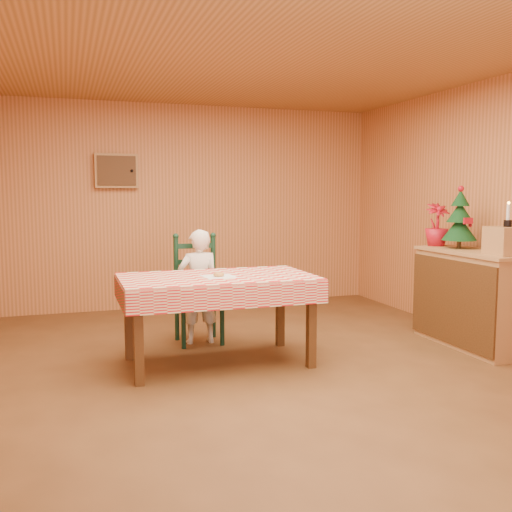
{
  "coord_description": "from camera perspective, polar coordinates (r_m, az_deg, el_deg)",
  "views": [
    {
      "loc": [
        -1.5,
        -4.32,
        1.47
      ],
      "look_at": [
        0.0,
        0.2,
        0.95
      ],
      "focal_mm": 40.0,
      "sensor_mm": 36.0,
      "label": 1
    }
  ],
  "objects": [
    {
      "name": "ladder_chair",
      "position": [
        5.7,
        -5.86,
        -3.56
      ],
      "size": [
        0.44,
        0.4,
        1.08
      ],
      "color": "black",
      "rests_on": "ground"
    },
    {
      "name": "cabin_walls",
      "position": [
        5.09,
        -1.23,
        10.24
      ],
      "size": [
        5.1,
        6.05,
        2.65
      ],
      "color": "#C87E48",
      "rests_on": "ground"
    },
    {
      "name": "candle_set",
      "position": [
        5.51,
        23.89,
        3.36
      ],
      "size": [
        0.07,
        0.07,
        0.22
      ],
      "color": "black",
      "rests_on": "crate"
    },
    {
      "name": "donut",
      "position": [
        4.85,
        -3.75,
        -1.85
      ],
      "size": [
        0.12,
        0.12,
        0.03
      ],
      "primitive_type": "torus",
      "rotation": [
        0.0,
        0.0,
        -0.43
      ],
      "color": "#CE9249",
      "rests_on": "napkin"
    },
    {
      "name": "shelf_unit",
      "position": [
        5.89,
        20.87,
        -3.99
      ],
      "size": [
        0.54,
        1.24,
        0.93
      ],
      "color": "tan",
      "rests_on": "ground"
    },
    {
      "name": "flower_arrangement",
      "position": [
        6.22,
        17.62,
        3.02
      ],
      "size": [
        0.27,
        0.27,
        0.44
      ],
      "primitive_type": "imported",
      "rotation": [
        0.0,
        0.0,
        -0.09
      ],
      "color": "#B01020",
      "rests_on": "shelf_unit"
    },
    {
      "name": "napkin",
      "position": [
        4.85,
        -3.75,
        -2.06
      ],
      "size": [
        0.29,
        0.29,
        0.0
      ],
      "primitive_type": "cube",
      "rotation": [
        0.0,
        0.0,
        0.11
      ],
      "color": "white",
      "rests_on": "dining_table"
    },
    {
      "name": "christmas_tree",
      "position": [
        6.0,
        19.71,
        3.4
      ],
      "size": [
        0.34,
        0.34,
        0.62
      ],
      "color": "#512F15",
      "rests_on": "shelf_unit"
    },
    {
      "name": "seated_child",
      "position": [
        5.63,
        -5.74,
        -3.06
      ],
      "size": [
        0.41,
        0.27,
        1.12
      ],
      "primitive_type": "imported",
      "rotation": [
        0.0,
        0.0,
        3.14
      ],
      "color": "white",
      "rests_on": "ground"
    },
    {
      "name": "storage_bin",
      "position": [
        6.04,
        20.97,
        -6.13
      ],
      "size": [
        0.54,
        0.54,
        0.44
      ],
      "primitive_type": "cylinder",
      "rotation": [
        0.0,
        0.0,
        -0.27
      ],
      "color": "black",
      "rests_on": "ground"
    },
    {
      "name": "dining_table",
      "position": [
        4.91,
        -3.89,
        -2.95
      ],
      "size": [
        1.66,
        0.96,
        0.77
      ],
      "color": "#512F15",
      "rests_on": "ground"
    },
    {
      "name": "crate",
      "position": [
        5.52,
        23.8,
        1.39
      ],
      "size": [
        0.32,
        0.32,
        0.25
      ],
      "primitive_type": "cube",
      "rotation": [
        0.0,
        0.0,
        -0.07
      ],
      "color": "tan",
      "rests_on": "shelf_unit"
    },
    {
      "name": "ground",
      "position": [
        4.8,
        0.77,
        -11.59
      ],
      "size": [
        6.0,
        6.0,
        0.0
      ],
      "primitive_type": "plane",
      "color": "brown",
      "rests_on": "ground"
    }
  ]
}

